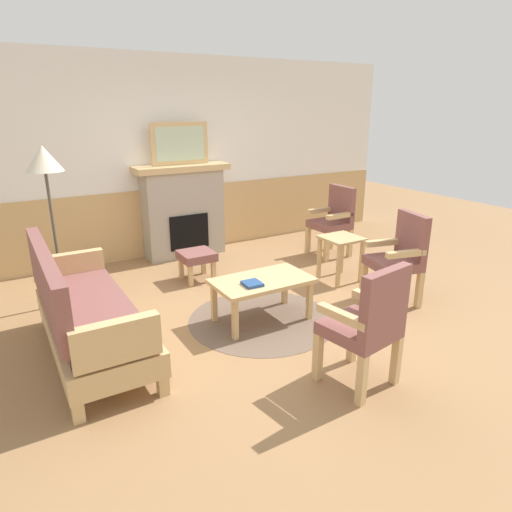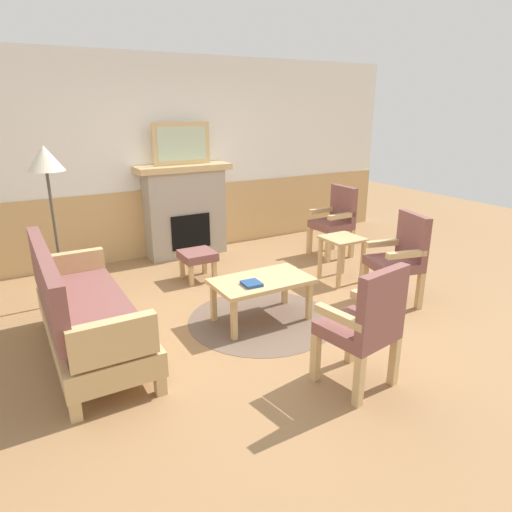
{
  "view_description": "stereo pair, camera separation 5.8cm",
  "coord_description": "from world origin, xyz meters",
  "px_view_note": "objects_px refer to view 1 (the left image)",
  "views": [
    {
      "loc": [
        -2.28,
        -3.49,
        2.05
      ],
      "look_at": [
        0.0,
        0.35,
        0.55
      ],
      "focal_mm": 31.65,
      "sensor_mm": 36.0,
      "label": 1
    },
    {
      "loc": [
        -2.23,
        -3.52,
        2.05
      ],
      "look_at": [
        0.0,
        0.35,
        0.55
      ],
      "focal_mm": 31.65,
      "sensor_mm": 36.0,
      "label": 2
    }
  ],
  "objects_px": {
    "coffee_table": "(262,284)",
    "floor_lamp_by_couch": "(45,169)",
    "couch": "(86,314)",
    "footstool": "(197,258)",
    "armchair_by_window_left": "(400,255)",
    "armchair_near_fireplace": "(334,218)",
    "book_on_table": "(252,284)",
    "side_table": "(341,246)",
    "framed_picture": "(180,144)",
    "fireplace": "(183,210)",
    "armchair_front_left": "(368,322)"
  },
  "relations": [
    {
      "from": "coffee_table",
      "to": "footstool",
      "type": "relative_size",
      "value": 2.4
    },
    {
      "from": "footstool",
      "to": "book_on_table",
      "type": "bearing_deg",
      "value": -92.13
    },
    {
      "from": "coffee_table",
      "to": "floor_lamp_by_couch",
      "type": "relative_size",
      "value": 0.57
    },
    {
      "from": "footstool",
      "to": "side_table",
      "type": "relative_size",
      "value": 0.73
    },
    {
      "from": "framed_picture",
      "to": "armchair_front_left",
      "type": "height_order",
      "value": "framed_picture"
    },
    {
      "from": "couch",
      "to": "book_on_table",
      "type": "height_order",
      "value": "couch"
    },
    {
      "from": "couch",
      "to": "book_on_table",
      "type": "xyz_separation_m",
      "value": [
        1.46,
        -0.26,
        0.06
      ]
    },
    {
      "from": "armchair_by_window_left",
      "to": "side_table",
      "type": "distance_m",
      "value": 0.82
    },
    {
      "from": "armchair_near_fireplace",
      "to": "footstool",
      "type": "bearing_deg",
      "value": 178.09
    },
    {
      "from": "armchair_front_left",
      "to": "side_table",
      "type": "bearing_deg",
      "value": 54.04
    },
    {
      "from": "footstool",
      "to": "armchair_by_window_left",
      "type": "bearing_deg",
      "value": -46.73
    },
    {
      "from": "book_on_table",
      "to": "armchair_near_fireplace",
      "type": "distance_m",
      "value": 2.54
    },
    {
      "from": "footstool",
      "to": "coffee_table",
      "type": "bearing_deg",
      "value": -85.41
    },
    {
      "from": "book_on_table",
      "to": "side_table",
      "type": "distance_m",
      "value": 1.65
    },
    {
      "from": "framed_picture",
      "to": "couch",
      "type": "distance_m",
      "value": 3.04
    },
    {
      "from": "floor_lamp_by_couch",
      "to": "armchair_front_left",
      "type": "bearing_deg",
      "value": -57.75
    },
    {
      "from": "fireplace",
      "to": "coffee_table",
      "type": "xyz_separation_m",
      "value": [
        -0.14,
        -2.35,
        -0.27
      ]
    },
    {
      "from": "couch",
      "to": "coffee_table",
      "type": "xyz_separation_m",
      "value": [
        1.62,
        -0.17,
        -0.01
      ]
    },
    {
      "from": "framed_picture",
      "to": "coffee_table",
      "type": "height_order",
      "value": "framed_picture"
    },
    {
      "from": "couch",
      "to": "armchair_near_fireplace",
      "type": "relative_size",
      "value": 1.84
    },
    {
      "from": "footstool",
      "to": "floor_lamp_by_couch",
      "type": "bearing_deg",
      "value": 178.03
    },
    {
      "from": "armchair_near_fireplace",
      "to": "armchair_front_left",
      "type": "height_order",
      "value": "same"
    },
    {
      "from": "fireplace",
      "to": "armchair_by_window_left",
      "type": "bearing_deg",
      "value": -63.37
    },
    {
      "from": "footstool",
      "to": "couch",
      "type": "bearing_deg",
      "value": -141.91
    },
    {
      "from": "framed_picture",
      "to": "footstool",
      "type": "relative_size",
      "value": 2.0
    },
    {
      "from": "fireplace",
      "to": "footstool",
      "type": "bearing_deg",
      "value": -104.04
    },
    {
      "from": "couch",
      "to": "armchair_near_fireplace",
      "type": "height_order",
      "value": "same"
    },
    {
      "from": "footstool",
      "to": "floor_lamp_by_couch",
      "type": "height_order",
      "value": "floor_lamp_by_couch"
    },
    {
      "from": "fireplace",
      "to": "armchair_near_fireplace",
      "type": "xyz_separation_m",
      "value": [
        1.83,
        -1.07,
        -0.11
      ]
    },
    {
      "from": "coffee_table",
      "to": "side_table",
      "type": "relative_size",
      "value": 1.75
    },
    {
      "from": "armchair_by_window_left",
      "to": "armchair_front_left",
      "type": "xyz_separation_m",
      "value": [
        -1.41,
        -0.99,
        0.0
      ]
    },
    {
      "from": "floor_lamp_by_couch",
      "to": "armchair_near_fireplace",
      "type": "bearing_deg",
      "value": -1.94
    },
    {
      "from": "side_table",
      "to": "couch",
      "type": "bearing_deg",
      "value": -174.6
    },
    {
      "from": "armchair_by_window_left",
      "to": "floor_lamp_by_couch",
      "type": "relative_size",
      "value": 0.58
    },
    {
      "from": "framed_picture",
      "to": "armchair_by_window_left",
      "type": "relative_size",
      "value": 0.82
    },
    {
      "from": "armchair_by_window_left",
      "to": "floor_lamp_by_couch",
      "type": "bearing_deg",
      "value": 150.75
    },
    {
      "from": "armchair_near_fireplace",
      "to": "armchair_front_left",
      "type": "xyz_separation_m",
      "value": [
        -1.88,
        -2.63,
        0.0
      ]
    },
    {
      "from": "book_on_table",
      "to": "floor_lamp_by_couch",
      "type": "bearing_deg",
      "value": 134.77
    },
    {
      "from": "floor_lamp_by_couch",
      "to": "couch",
      "type": "bearing_deg",
      "value": -88.91
    },
    {
      "from": "coffee_table",
      "to": "armchair_front_left",
      "type": "relative_size",
      "value": 0.98
    },
    {
      "from": "coffee_table",
      "to": "floor_lamp_by_couch",
      "type": "bearing_deg",
      "value": 139.48
    },
    {
      "from": "couch",
      "to": "armchair_front_left",
      "type": "xyz_separation_m",
      "value": [
        1.71,
        -1.51,
        0.14
      ]
    },
    {
      "from": "armchair_front_left",
      "to": "book_on_table",
      "type": "bearing_deg",
      "value": 101.36
    },
    {
      "from": "couch",
      "to": "footstool",
      "type": "bearing_deg",
      "value": 38.09
    },
    {
      "from": "framed_picture",
      "to": "floor_lamp_by_couch",
      "type": "xyz_separation_m",
      "value": [
        -1.79,
        -0.95,
        -0.11
      ]
    },
    {
      "from": "framed_picture",
      "to": "fireplace",
      "type": "bearing_deg",
      "value": -90.0
    },
    {
      "from": "couch",
      "to": "footstool",
      "type": "xyz_separation_m",
      "value": [
        1.51,
        1.19,
        -0.11
      ]
    },
    {
      "from": "book_on_table",
      "to": "floor_lamp_by_couch",
      "type": "xyz_separation_m",
      "value": [
        -1.48,
        1.49,
        1.0
      ]
    },
    {
      "from": "fireplace",
      "to": "floor_lamp_by_couch",
      "type": "xyz_separation_m",
      "value": [
        -1.79,
        -0.95,
        0.8
      ]
    },
    {
      "from": "footstool",
      "to": "armchair_by_window_left",
      "type": "distance_m",
      "value": 2.36
    }
  ]
}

